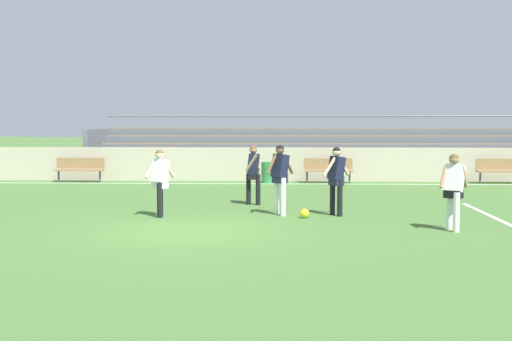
% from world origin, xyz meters
% --- Properties ---
extents(ground_plane, '(160.00, 160.00, 0.00)m').
position_xyz_m(ground_plane, '(0.00, 0.00, 0.00)').
color(ground_plane, '#477033').
extents(field_line_sideline, '(44.00, 0.12, 0.01)m').
position_xyz_m(field_line_sideline, '(0.00, 10.71, 0.00)').
color(field_line_sideline, white).
rests_on(field_line_sideline, ground).
extents(field_line_penalty_mark, '(0.12, 4.40, 0.01)m').
position_xyz_m(field_line_penalty_mark, '(7.00, 2.80, 0.00)').
color(field_line_penalty_mark, white).
rests_on(field_line_penalty_mark, ground).
extents(sideline_wall, '(48.00, 0.16, 1.27)m').
position_xyz_m(sideline_wall, '(0.00, 11.92, 0.64)').
color(sideline_wall, beige).
rests_on(sideline_wall, ground).
extents(bleacher_stand, '(19.19, 4.08, 2.52)m').
position_xyz_m(bleacher_stand, '(3.70, 14.58, 1.05)').
color(bleacher_stand, '#897051').
rests_on(bleacher_stand, ground).
extents(bench_far_right, '(1.80, 0.40, 0.90)m').
position_xyz_m(bench_far_right, '(9.96, 11.20, 0.55)').
color(bench_far_right, '#99754C').
rests_on(bench_far_right, ground).
extents(bench_near_bin, '(1.80, 0.40, 0.90)m').
position_xyz_m(bench_near_bin, '(-5.60, 11.20, 0.55)').
color(bench_near_bin, '#99754C').
rests_on(bench_near_bin, ground).
extents(bench_near_wall_gap, '(1.80, 0.40, 0.90)m').
position_xyz_m(bench_near_wall_gap, '(3.66, 11.20, 0.55)').
color(bench_near_wall_gap, '#99754C').
rests_on(bench_near_wall_gap, ground).
extents(trash_bin, '(0.49, 0.49, 0.77)m').
position_xyz_m(trash_bin, '(1.44, 11.03, 0.39)').
color(trash_bin, '#2D7F3D').
rests_on(trash_bin, ground).
extents(player_dark_challenging, '(0.70, 0.49, 1.66)m').
position_xyz_m(player_dark_challenging, '(3.27, 2.48, 0.99)').
color(player_dark_challenging, black).
rests_on(player_dark_challenging, ground).
extents(player_dark_on_ball, '(0.70, 0.49, 1.71)m').
position_xyz_m(player_dark_on_ball, '(1.91, 2.54, 1.02)').
color(player_dark_on_ball, white).
rests_on(player_dark_on_ball, ground).
extents(player_white_deep_cover, '(0.67, 0.51, 1.61)m').
position_xyz_m(player_white_deep_cover, '(5.53, 0.27, 0.95)').
color(player_white_deep_cover, white).
rests_on(player_white_deep_cover, ground).
extents(player_white_dropping_back, '(0.70, 0.48, 1.61)m').
position_xyz_m(player_white_dropping_back, '(-0.95, 2.12, 0.95)').
color(player_white_dropping_back, black).
rests_on(player_white_dropping_back, ground).
extents(player_dark_overlapping, '(0.45, 0.53, 1.62)m').
position_xyz_m(player_dark_overlapping, '(1.18, 4.54, 0.96)').
color(player_dark_overlapping, black).
rests_on(player_dark_overlapping, ground).
extents(soccer_ball, '(0.22, 0.22, 0.22)m').
position_xyz_m(soccer_ball, '(2.50, 2.03, 0.11)').
color(soccer_ball, yellow).
rests_on(soccer_ball, ground).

